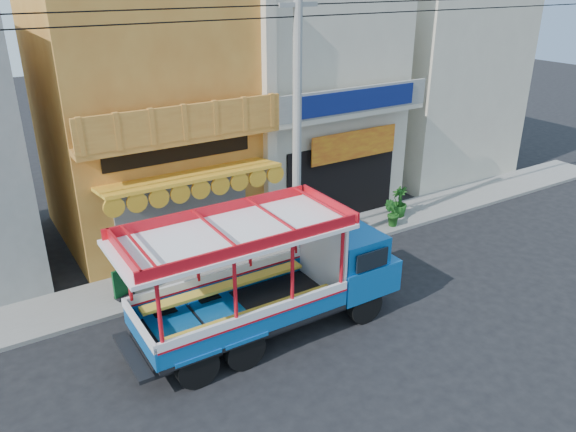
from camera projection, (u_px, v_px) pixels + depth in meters
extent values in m
plane|color=black|center=(389.00, 296.00, 15.82)|extent=(90.00, 90.00, 0.00)
cube|color=slate|center=(310.00, 241.00, 18.90)|extent=(30.00, 2.00, 0.12)
cube|color=#B66E28|center=(143.00, 117.00, 18.49)|extent=(6.00, 6.00, 8.00)
cube|color=#595B5E|center=(185.00, 221.00, 17.18)|extent=(4.20, 0.10, 2.60)
cube|color=orange|center=(190.00, 176.00, 15.96)|extent=(5.20, 1.50, 0.31)
cube|color=#B66E28|center=(182.00, 139.00, 15.87)|extent=(6.00, 0.70, 0.18)
cube|color=#B66E28|center=(185.00, 122.00, 15.42)|extent=(6.00, 0.12, 0.95)
cube|color=black|center=(179.00, 153.00, 16.32)|extent=(4.50, 0.04, 0.45)
cube|color=beige|center=(296.00, 98.00, 21.42)|extent=(6.00, 6.00, 8.00)
cube|color=black|center=(341.00, 182.00, 20.06)|extent=(4.60, 0.12, 2.80)
cube|color=#F5A319|center=(355.00, 145.00, 19.44)|extent=(3.60, 0.05, 1.00)
cube|color=beige|center=(350.00, 113.00, 18.79)|extent=(6.00, 0.70, 0.18)
cube|color=gray|center=(356.00, 100.00, 18.36)|extent=(6.00, 0.12, 0.85)
cube|color=navy|center=(358.00, 100.00, 18.31)|extent=(4.80, 0.06, 0.70)
cube|color=beige|center=(270.00, 125.00, 17.51)|extent=(0.35, 0.30, 8.00)
cube|color=beige|center=(428.00, 85.00, 24.91)|extent=(6.00, 6.00, 7.60)
cylinder|color=gray|center=(297.00, 120.00, 16.10)|extent=(0.26, 0.26, 9.00)
cube|color=gray|center=(298.00, 5.00, 14.87)|extent=(1.20, 0.12, 0.12)
cylinder|color=black|center=(328.00, 15.00, 15.48)|extent=(28.00, 0.04, 0.04)
cylinder|color=black|center=(328.00, 4.00, 15.36)|extent=(28.00, 0.04, 0.04)
cylinder|color=black|center=(364.00, 305.00, 14.48)|extent=(0.97, 0.27, 0.97)
cylinder|color=black|center=(323.00, 275.00, 15.92)|extent=(0.97, 0.27, 0.97)
cylinder|color=black|center=(245.00, 350.00, 12.78)|extent=(0.97, 0.27, 0.97)
cylinder|color=black|center=(210.00, 312.00, 14.21)|extent=(0.97, 0.27, 0.97)
cylinder|color=black|center=(197.00, 367.00, 12.21)|extent=(0.97, 0.27, 0.97)
cylinder|color=black|center=(166.00, 326.00, 13.65)|extent=(0.97, 0.27, 0.97)
cube|color=black|center=(268.00, 312.00, 14.02)|extent=(6.54, 1.61, 0.27)
cube|color=#1162B8|center=(349.00, 267.00, 15.04)|extent=(1.75, 2.14, 0.88)
cube|color=#1162B8|center=(346.00, 242.00, 14.66)|extent=(1.36, 1.97, 0.73)
cube|color=black|center=(367.00, 238.00, 15.01)|extent=(0.06, 1.71, 0.54)
cube|color=black|center=(240.00, 315.00, 13.56)|extent=(4.82, 2.14, 0.12)
cube|color=#1162B8|center=(260.00, 324.00, 12.62)|extent=(4.82, 0.08, 0.58)
cube|color=white|center=(260.00, 314.00, 12.51)|extent=(4.82, 0.09, 0.21)
cube|color=#1162B8|center=(220.00, 284.00, 14.22)|extent=(4.82, 0.08, 0.58)
cube|color=white|center=(220.00, 275.00, 14.12)|extent=(4.82, 0.09, 0.21)
cylinder|color=red|center=(159.00, 313.00, 11.11)|extent=(0.09, 0.09, 1.56)
cylinder|color=red|center=(128.00, 270.00, 12.68)|extent=(0.09, 0.09, 1.56)
cube|color=white|center=(323.00, 250.00, 14.30)|extent=(0.08, 1.97, 2.19)
cube|color=white|center=(232.00, 234.00, 12.64)|extent=(5.40, 2.39, 0.10)
cube|color=red|center=(232.00, 227.00, 12.57)|extent=(5.21, 2.29, 0.25)
cube|color=black|center=(125.00, 296.00, 15.51)|extent=(0.56, 0.41, 0.09)
cube|color=#0C441C|center=(123.00, 282.00, 15.33)|extent=(0.58, 0.25, 0.81)
imported|color=#1A5016|center=(392.00, 213.00, 19.75)|extent=(0.67, 0.64, 0.95)
imported|color=#1A5016|center=(399.00, 202.00, 20.52)|extent=(0.71, 0.71, 1.12)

